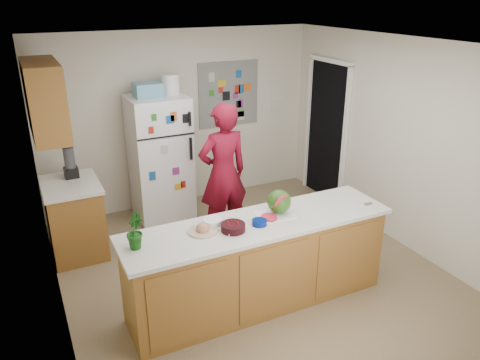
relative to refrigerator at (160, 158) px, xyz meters
name	(u,v)px	position (x,y,z in m)	size (l,w,h in m)	color
floor	(252,273)	(0.45, -1.88, -0.86)	(4.00, 4.50, 0.02)	brown
wall_back	(181,119)	(0.45, 0.38, 0.40)	(4.00, 0.02, 2.50)	beige
wall_left	(47,206)	(-1.56, -1.88, 0.40)	(0.02, 4.50, 2.50)	beige
wall_right	(401,144)	(2.46, -1.88, 0.40)	(0.02, 4.50, 2.50)	beige
ceiling	(255,43)	(0.45, -1.88, 1.66)	(4.00, 4.50, 0.02)	white
doorway	(327,132)	(2.44, -0.43, 0.17)	(0.03, 0.85, 2.04)	black
peninsula_base	(258,265)	(0.25, -2.38, -0.41)	(2.60, 0.62, 0.88)	brown
peninsula_top	(259,224)	(0.25, -2.38, 0.05)	(2.68, 0.70, 0.04)	silver
side_counter_base	(75,220)	(-1.24, -0.53, -0.42)	(0.60, 0.80, 0.86)	brown
side_counter_top	(70,185)	(-1.24, -0.53, 0.03)	(0.64, 0.84, 0.04)	silver
upper_cabinets	(45,100)	(-1.37, -0.58, 1.05)	(0.35, 1.00, 0.80)	brown
refrigerator	(160,158)	(0.00, 0.00, 0.00)	(0.75, 0.70, 1.70)	silver
fridge_top_bin	(148,90)	(-0.10, 0.00, 0.94)	(0.35, 0.28, 0.18)	#5999B2
photo_collage	(229,94)	(1.20, 0.36, 0.70)	(0.95, 0.01, 0.95)	slate
person	(223,174)	(0.49, -1.00, 0.04)	(0.65, 0.42, 1.77)	maroon
blender_appliance	(70,162)	(-1.19, -0.34, 0.24)	(0.12, 0.12, 0.38)	black
cutting_board	(274,215)	(0.45, -2.32, 0.08)	(0.36, 0.27, 0.01)	silver
watermelon	(279,201)	(0.51, -2.30, 0.20)	(0.24, 0.24, 0.24)	#2E5812
watermelon_slice	(269,217)	(0.36, -2.37, 0.09)	(0.15, 0.15, 0.02)	#C52644
cherry_bowl	(233,227)	(-0.05, -2.43, 0.11)	(0.23, 0.23, 0.07)	black
white_bowl	(212,222)	(-0.17, -2.24, 0.10)	(0.18, 0.18, 0.06)	silver
cobalt_bowl	(259,222)	(0.23, -2.43, 0.10)	(0.14, 0.14, 0.05)	#02165D
plate	(203,231)	(-0.31, -2.33, 0.08)	(0.27, 0.27, 0.02)	#C1BA96
paper_towel	(231,229)	(-0.06, -2.41, 0.08)	(0.19, 0.17, 0.02)	silver
keys	(368,204)	(1.45, -2.53, 0.08)	(0.09, 0.04, 0.01)	gray
potted_plant	(134,231)	(-0.93, -2.33, 0.23)	(0.17, 0.14, 0.31)	#134613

